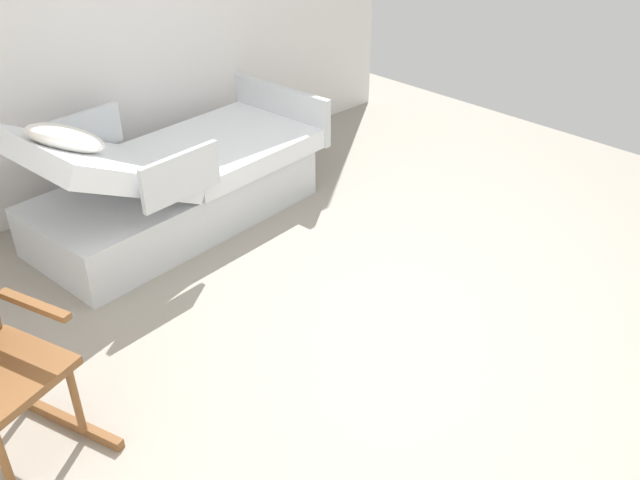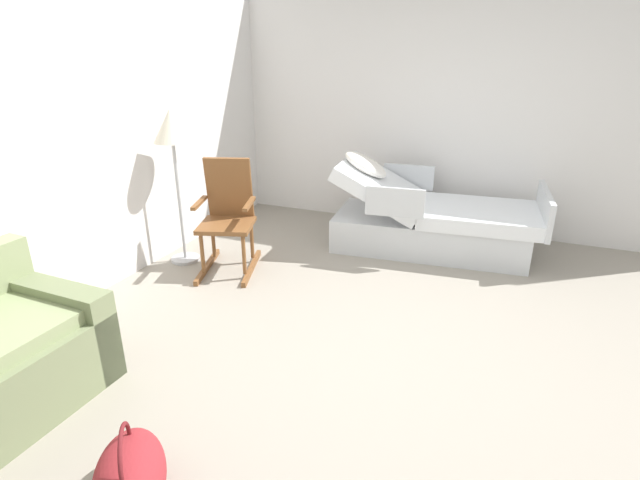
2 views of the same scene
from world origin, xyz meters
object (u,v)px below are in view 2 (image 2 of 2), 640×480
(hospital_bed, at_px, (430,221))
(duffel_bag, at_px, (130,477))
(floor_lamp, at_px, (172,137))
(rocking_chair, at_px, (228,217))

(hospital_bed, bearing_deg, duffel_bag, 169.47)
(hospital_bed, distance_m, duffel_bag, 3.72)
(floor_lamp, height_order, duffel_bag, floor_lamp)
(rocking_chair, relative_size, floor_lamp, 0.71)
(duffel_bag, bearing_deg, floor_lamp, 32.05)
(floor_lamp, bearing_deg, hospital_bed, -60.53)
(floor_lamp, distance_m, duffel_bag, 3.05)
(duffel_bag, bearing_deg, hospital_bed, -10.53)
(rocking_chair, distance_m, duffel_bag, 2.68)
(rocking_chair, relative_size, duffel_bag, 1.64)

